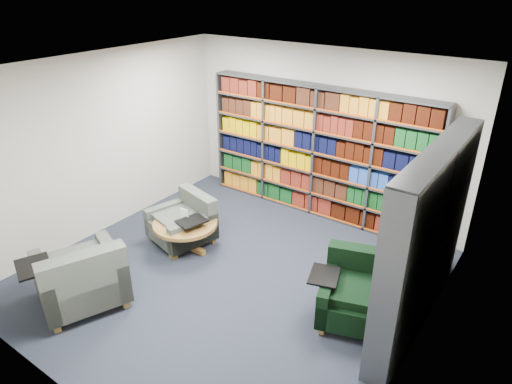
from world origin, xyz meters
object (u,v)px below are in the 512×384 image
Objects in this scene: chair_teal_front at (82,281)px; coffee_table at (186,228)px; chair_teal_left at (186,223)px; chair_green_right at (359,293)px.

chair_teal_front reaches higher than coffee_table.
chair_green_right is at bearing -1.48° from chair_teal_left.
coffee_table is (-2.75, -0.10, 0.04)m from chair_green_right.
chair_green_right is at bearing 2.15° from coffee_table.
chair_teal_front is 1.71m from coffee_table.
chair_teal_left is at bearing 178.52° from chair_green_right.
coffee_table is at bearing -177.85° from chair_green_right.
chair_teal_left is 1.12× the size of coffee_table.
chair_teal_front is 1.39× the size of coffee_table.
chair_teal_front is (-2.89, -1.81, 0.04)m from chair_green_right.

